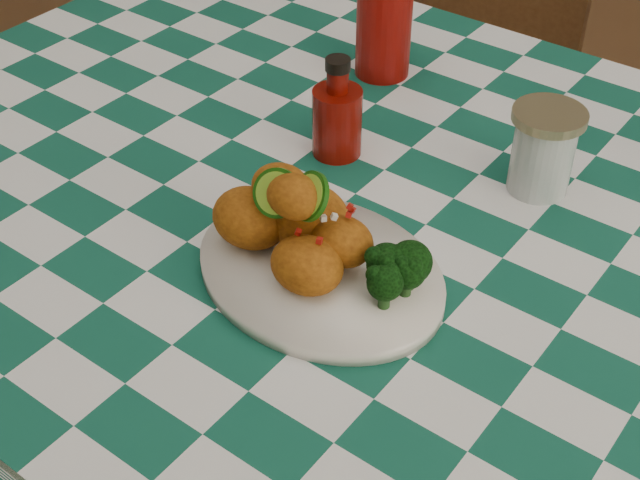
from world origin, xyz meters
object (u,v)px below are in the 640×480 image
Objects in this scene: plate at (320,272)px; mason_jar at (543,151)px; dining_table at (406,433)px; wooden_chair_left at (447,94)px; red_tumbler at (384,29)px; fried_chicken_pile at (301,218)px; ketchup_bottle at (337,107)px.

plate is 0.32m from mason_jar.
wooden_chair_left is (-0.39, 0.75, 0.09)m from dining_table.
red_tumbler reaches higher than mason_jar.
red_tumbler is at bearing 115.67° from plate.
fried_chicken_pile is 0.24m from ketchup_bottle.
wooden_chair_left reaches higher than dining_table.
red_tumbler reaches higher than dining_table.
dining_table is 11.67× the size of red_tumbler.
red_tumbler is at bearing 108.70° from ketchup_bottle.
red_tumbler is at bearing 132.05° from dining_table.
wooden_chair_left is (-0.32, 0.91, -0.38)m from fried_chicken_pile.
fried_chicken_pile is 0.47m from red_tumbler.
fried_chicken_pile reaches higher than mason_jar.
ketchup_bottle is 0.14× the size of wooden_chair_left.
dining_table is at bearing 65.78° from fried_chicken_pile.
fried_chicken_pile is at bearing -79.40° from wooden_chair_left.
fried_chicken_pile is 0.18× the size of wooden_chair_left.
ketchup_bottle is at bearing -160.89° from mason_jar.
plate is 1.74× the size of fried_chicken_pile.
dining_table is at bearing -71.57° from wooden_chair_left.
plate is 2.68× the size of mason_jar.
red_tumbler is (-0.18, 0.43, -0.00)m from fried_chicken_pile.
wooden_chair_left is at bearing 109.30° from fried_chicken_pile.
wooden_chair_left is at bearing 127.06° from mason_jar.
plate is at bearing -64.33° from red_tumbler.
fried_chicken_pile reaches higher than plate.
wooden_chair_left is at bearing 110.73° from plate.
red_tumbler is 0.35m from mason_jar.
fried_chicken_pile is at bearing -114.22° from dining_table.
plate is 2.17× the size of ketchup_bottle.
dining_table is at bearing -19.14° from ketchup_bottle.
red_tumbler reaches higher than plate.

